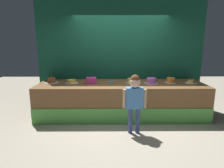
# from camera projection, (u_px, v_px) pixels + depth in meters

# --- Properties ---
(ground_plane) EXTENTS (12.00, 12.00, 0.00)m
(ground_plane) POSITION_uv_depth(u_px,v_px,m) (122.00, 124.00, 4.32)
(ground_plane) COLOR #ADA38E
(stage_platform) EXTENTS (4.07, 1.16, 0.82)m
(stage_platform) POSITION_uv_depth(u_px,v_px,m) (121.00, 99.00, 4.78)
(stage_platform) COLOR brown
(stage_platform) RESTS_ON ground_plane
(curtain_backdrop) EXTENTS (4.48, 0.08, 2.99)m
(curtain_backdrop) POSITION_uv_depth(u_px,v_px,m) (120.00, 54.00, 5.20)
(curtain_backdrop) COLOR #144C38
(curtain_backdrop) RESTS_ON ground_plane
(child_figure) EXTENTS (0.47, 0.21, 1.21)m
(child_figure) POSITION_uv_depth(u_px,v_px,m) (135.00, 96.00, 3.75)
(child_figure) COLOR #3F4C8C
(child_figure) RESTS_ON ground_plane
(pink_box) EXTENTS (0.27, 0.21, 0.14)m
(pink_box) POSITION_uv_depth(u_px,v_px,m) (91.00, 80.00, 4.69)
(pink_box) COLOR #E93CA5
(pink_box) RESTS_ON stage_platform
(donut) EXTENTS (0.11, 0.11, 0.04)m
(donut) POSITION_uv_depth(u_px,v_px,m) (111.00, 82.00, 4.75)
(donut) COLOR #3399D8
(donut) RESTS_ON stage_platform
(cake_far_left) EXTENTS (0.35, 0.35, 0.19)m
(cake_far_left) POSITION_uv_depth(u_px,v_px,m) (52.00, 81.00, 4.74)
(cake_far_left) COLOR silver
(cake_far_left) RESTS_ON stage_platform
(cake_left) EXTENTS (0.33, 0.33, 0.12)m
(cake_left) POSITION_uv_depth(u_px,v_px,m) (72.00, 82.00, 4.73)
(cake_left) COLOR white
(cake_left) RESTS_ON stage_platform
(cake_center_left) EXTENTS (0.27, 0.27, 0.15)m
(cake_center_left) POSITION_uv_depth(u_px,v_px,m) (131.00, 81.00, 4.73)
(cake_center_left) COLOR silver
(cake_center_left) RESTS_ON stage_platform
(cake_center_right) EXTENTS (0.34, 0.34, 0.13)m
(cake_center_right) POSITION_uv_depth(u_px,v_px,m) (151.00, 81.00, 4.69)
(cake_center_right) COLOR silver
(cake_center_right) RESTS_ON stage_platform
(cake_right) EXTENTS (0.28, 0.28, 0.16)m
(cake_right) POSITION_uv_depth(u_px,v_px,m) (171.00, 80.00, 4.74)
(cake_right) COLOR silver
(cake_right) RESTS_ON stage_platform
(cake_far_right) EXTENTS (0.28, 0.28, 0.12)m
(cake_far_right) POSITION_uv_depth(u_px,v_px,m) (191.00, 82.00, 4.72)
(cake_far_right) COLOR white
(cake_far_right) RESTS_ON stage_platform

